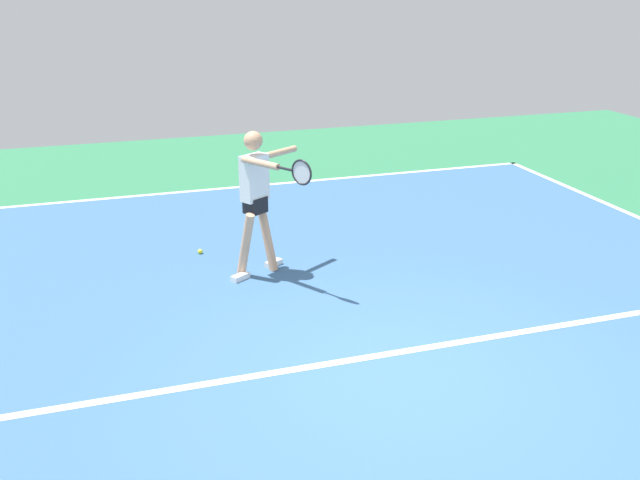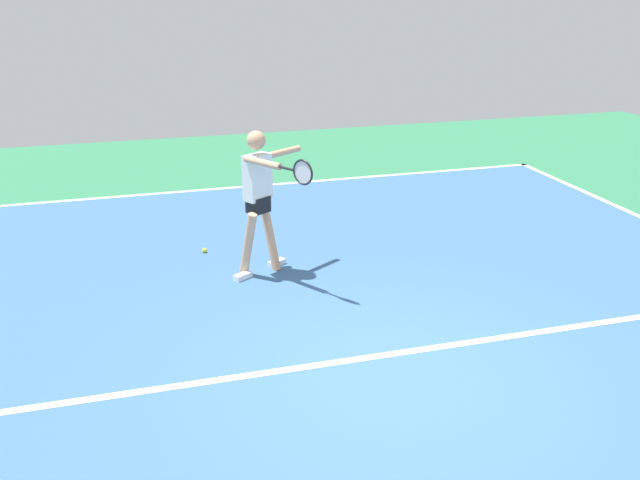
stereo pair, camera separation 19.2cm
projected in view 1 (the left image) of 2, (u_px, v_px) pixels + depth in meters
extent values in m
plane|color=#2D754C|center=(404.00, 376.00, 6.72)|extent=(22.28, 22.28, 0.00)
cube|color=#38608E|center=(404.00, 375.00, 6.72)|extent=(10.84, 13.53, 0.00)
cube|color=white|center=(249.00, 186.00, 12.71)|extent=(10.84, 0.10, 0.01)
cube|color=white|center=(387.00, 354.00, 7.09)|extent=(8.13, 0.10, 0.01)
cube|color=white|center=(252.00, 189.00, 12.53)|extent=(0.10, 0.30, 0.01)
cylinder|color=tan|center=(267.00, 237.00, 9.03)|extent=(0.26, 0.33, 0.87)
cube|color=white|center=(274.00, 263.00, 9.24)|extent=(0.26, 0.21, 0.07)
cylinder|color=tan|center=(245.00, 246.00, 8.75)|extent=(0.26, 0.33, 0.87)
cube|color=white|center=(240.00, 277.00, 8.81)|extent=(0.26, 0.21, 0.07)
cube|color=black|center=(255.00, 205.00, 8.72)|extent=(0.32, 0.30, 0.20)
cube|color=white|center=(254.00, 178.00, 8.60)|extent=(0.38, 0.33, 0.56)
sphere|color=tan|center=(253.00, 141.00, 8.45)|extent=(0.23, 0.23, 0.23)
cylinder|color=tan|center=(280.00, 152.00, 8.85)|extent=(0.52, 0.36, 0.08)
cylinder|color=tan|center=(260.00, 163.00, 8.22)|extent=(0.36, 0.52, 0.08)
cylinder|color=black|center=(285.00, 169.00, 7.99)|extent=(0.14, 0.20, 0.03)
torus|color=black|center=(302.00, 172.00, 7.84)|extent=(0.18, 0.26, 0.29)
cylinder|color=silver|center=(302.00, 172.00, 7.84)|extent=(0.13, 0.21, 0.25)
sphere|color=yellow|center=(200.00, 251.00, 9.63)|extent=(0.07, 0.07, 0.07)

